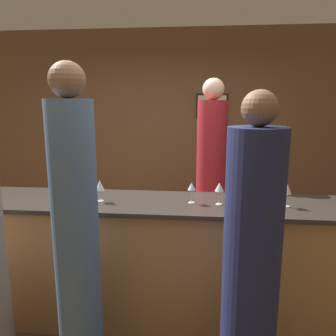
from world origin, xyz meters
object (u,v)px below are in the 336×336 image
Objects in this scene: bartender at (211,186)px; wine_bottle_0 at (62,182)px; guest_1 at (251,269)px; guest_0 at (76,239)px.

bartender is 7.00× the size of wine_bottle_0.
bartender is 1.54m from guest_1.
bartender is at bearing 30.60° from wine_bottle_0.
wine_bottle_0 is at bearing 118.86° from guest_0.
guest_0 reaches higher than guest_1.
guest_1 is at bearing -4.65° from guest_0.
bartender is 1.47m from wine_bottle_0.
guest_1 is 6.42× the size of wine_bottle_0.
guest_0 is 0.81m from wine_bottle_0.
bartender reaches higher than wine_bottle_0.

